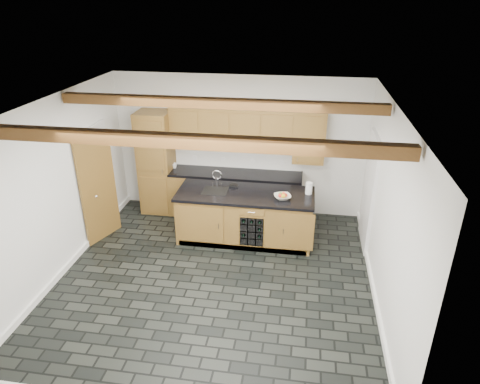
# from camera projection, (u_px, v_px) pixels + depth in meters

# --- Properties ---
(ground) EXTENTS (5.00, 5.00, 0.00)m
(ground) POSITION_uv_depth(u_px,v_px,m) (215.00, 277.00, 6.92)
(ground) COLOR black
(ground) RESTS_ON ground
(room_shell) EXTENTS (5.01, 5.00, 5.00)m
(room_shell) POSITION_uv_depth(u_px,v_px,m) (214.00, 178.00, 6.76)
(room_shell) COLOR white
(room_shell) RESTS_ON ground
(back_cabinetry) EXTENTS (3.65, 0.62, 2.20)m
(back_cabinetry) POSITION_uv_depth(u_px,v_px,m) (219.00, 169.00, 8.56)
(back_cabinetry) COLOR olive
(back_cabinetry) RESTS_ON ground
(island) EXTENTS (2.48, 0.96, 0.93)m
(island) POSITION_uv_depth(u_px,v_px,m) (245.00, 216.00, 7.83)
(island) COLOR olive
(island) RESTS_ON ground
(faucet) EXTENTS (0.45, 0.40, 0.34)m
(faucet) POSITION_uv_depth(u_px,v_px,m) (216.00, 188.00, 7.74)
(faucet) COLOR black
(faucet) RESTS_ON island
(kitchen_scale) EXTENTS (0.16, 0.11, 0.05)m
(kitchen_scale) POSITION_uv_depth(u_px,v_px,m) (234.00, 185.00, 7.89)
(kitchen_scale) COLOR black
(kitchen_scale) RESTS_ON island
(fruit_bowl) EXTENTS (0.36, 0.36, 0.07)m
(fruit_bowl) POSITION_uv_depth(u_px,v_px,m) (282.00, 197.00, 7.42)
(fruit_bowl) COLOR beige
(fruit_bowl) RESTS_ON island
(fruit_cluster) EXTENTS (0.16, 0.17, 0.07)m
(fruit_cluster) POSITION_uv_depth(u_px,v_px,m) (283.00, 195.00, 7.40)
(fruit_cluster) COLOR #AB2B16
(fruit_cluster) RESTS_ON fruit_bowl
(paper_towel) EXTENTS (0.12, 0.12, 0.21)m
(paper_towel) POSITION_uv_depth(u_px,v_px,m) (309.00, 188.00, 7.57)
(paper_towel) COLOR white
(paper_towel) RESTS_ON island
(mug) EXTENTS (0.13, 0.13, 0.10)m
(mug) POSITION_uv_depth(u_px,v_px,m) (174.00, 166.00, 8.71)
(mug) COLOR white
(mug) RESTS_ON back_cabinetry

